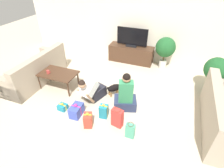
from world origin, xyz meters
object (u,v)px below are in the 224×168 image
object	(u,v)px
tv_console	(131,54)
gift_box_c	(88,120)
tv	(132,38)
gift_bag_a	(130,131)
gift_box_b	(63,107)
gift_box_a	(77,110)
person_kneeling	(92,90)
mug	(48,72)
gift_box_d	(104,111)
potted_plant_back_right	(165,48)
sofa_left	(35,72)
potted_plant_corner_right	(216,70)
dog	(116,87)
person_sitting	(125,96)
gift_bag_b	(117,118)
coffee_table	(57,74)

from	to	relation	value
tv_console	gift_box_c	world-z (taller)	tv_console
tv	gift_bag_a	size ratio (longest dim) A/B	2.83
gift_box_b	gift_box_c	bearing A→B (deg)	-15.82
gift_box_a	person_kneeling	bearing A→B (deg)	81.60
tv	mug	distance (m)	2.83
tv_console	gift_box_d	distance (m)	2.81
potted_plant_back_right	gift_box_b	world-z (taller)	potted_plant_back_right
tv	gift_box_d	size ratio (longest dim) A/B	2.73
sofa_left	gift_bag_a	size ratio (longest dim) A/B	5.64
gift_box_c	potted_plant_corner_right	bearing A→B (deg)	43.05
gift_box_b	gift_box_c	xyz separation A→B (m)	(0.80, -0.23, 0.09)
tv_console	gift_box_d	xyz separation A→B (m)	(0.19, -2.80, -0.12)
person_kneeling	gift_box_a	bearing A→B (deg)	-79.77
dog	mug	world-z (taller)	mug
person_sitting	gift_bag_a	world-z (taller)	person_sitting
gift_box_c	person_sitting	bearing A→B (deg)	56.11
potted_plant_corner_right	gift_box_c	bearing A→B (deg)	-136.95
person_kneeling	mug	world-z (taller)	person_kneeling
person_sitting	mug	xyz separation A→B (m)	(-2.13, 0.02, 0.17)
sofa_left	person_sitting	bearing A→B (deg)	86.29
gift_bag_a	gift_bag_b	size ratio (longest dim) A/B	0.77
tv_console	potted_plant_back_right	size ratio (longest dim) A/B	1.46
tv	gift_box_b	xyz separation A→B (m)	(-0.80, -2.94, -0.76)
person_kneeling	person_sitting	bearing A→B (deg)	20.84
gift_box_b	tv_console	bearing A→B (deg)	74.69
potted_plant_corner_right	tv	bearing A→B (deg)	160.85
coffee_table	tv	world-z (taller)	tv
tv_console	gift_bag_b	world-z (taller)	tv_console
tv	gift_box_a	bearing A→B (deg)	-97.60
sofa_left	person_kneeling	size ratio (longest dim) A/B	2.57
tv	person_kneeling	world-z (taller)	tv
person_sitting	gift_box_b	distance (m)	1.50
coffee_table	mug	world-z (taller)	mug
person_kneeling	gift_box_a	xyz separation A→B (m)	(-0.09, -0.60, -0.18)
gift_box_a	potted_plant_corner_right	bearing A→B (deg)	36.59
potted_plant_corner_right	gift_bag_a	size ratio (longest dim) A/B	2.68
potted_plant_corner_right	dog	world-z (taller)	potted_plant_corner_right
mug	potted_plant_back_right	bearing A→B (deg)	40.23
person_kneeling	gift_box_b	bearing A→B (deg)	-112.74
coffee_table	gift_bag_a	bearing A→B (deg)	-21.76
person_kneeling	gift_box_c	distance (m)	0.86
gift_box_d	mug	world-z (taller)	mug
gift_box_a	gift_box_b	bearing A→B (deg)	174.36
sofa_left	gift_box_d	size ratio (longest dim) A/B	5.45
gift_box_b	potted_plant_back_right	bearing A→B (deg)	56.68
person_kneeling	potted_plant_corner_right	bearing A→B (deg)	47.38
gift_box_c	mug	bearing A→B (deg)	151.88
sofa_left	potted_plant_corner_right	bearing A→B (deg)	105.59
coffee_table	gift_box_b	bearing A→B (deg)	-50.84
potted_plant_corner_right	mug	bearing A→B (deg)	-160.13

